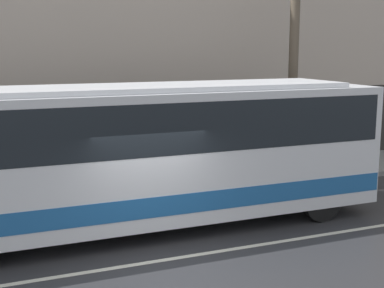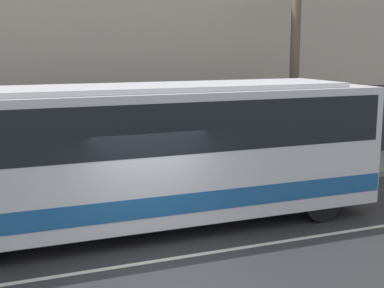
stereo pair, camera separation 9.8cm
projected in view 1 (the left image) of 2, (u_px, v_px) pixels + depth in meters
The scene contains 6 objects.
ground_plane at pixel (163, 260), 10.85m from camera, with size 60.00×60.00×0.00m, color #2D2D30.
sidewalk at pixel (102, 190), 15.82m from camera, with size 60.00×2.96×0.17m.
lane_stripe at pixel (163, 260), 10.85m from camera, with size 54.00×0.14×0.01m.
transit_bus at pixel (134, 150), 12.32m from camera, with size 12.15×2.53×3.41m.
utility_pole_near at pixel (294, 51), 16.48m from camera, with size 0.30×0.30×7.95m.
pedestrian_waiting at pixel (128, 165), 15.28m from camera, with size 0.36×0.36×1.68m.
Camera 1 is at (-3.36, -9.70, 4.27)m, focal length 50.00 mm.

